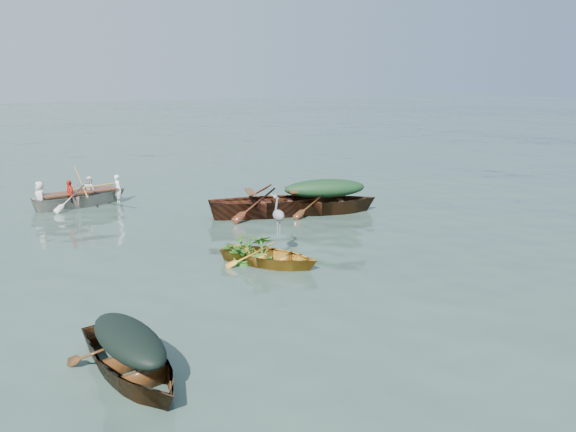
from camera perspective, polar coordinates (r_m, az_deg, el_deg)
name	(u,v)px	position (r m, az deg, el deg)	size (l,w,h in m)	color
ground	(341,266)	(11.80, 5.38, -5.09)	(140.00, 140.00, 0.00)	#374D43
yellow_dinghy	(269,265)	(11.85, -1.89, -4.95)	(1.16, 2.69, 0.69)	gold
dark_covered_boat	(131,376)	(8.07, -15.62, -15.37)	(1.20, 3.24, 0.78)	#552F13
green_tarp_boat	(325,213)	(16.12, 3.73, 0.32)	(1.32, 4.24, 0.98)	#462110
open_wooden_boat	(271,216)	(15.80, -1.74, 0.05)	(1.50, 4.81, 1.15)	#4F2713
rowed_boat	(82,206)	(18.01, -20.21, 0.96)	(1.16, 3.86, 0.89)	beige
dark_tarp_cover	(128,336)	(7.80, -15.92, -11.60)	(0.66, 1.78, 0.40)	black
green_tarp_cover	(325,187)	(15.95, 3.78, 2.93)	(0.73, 2.33, 0.52)	#153318
thwart_benches	(271,195)	(15.66, -1.75, 2.16)	(0.90, 2.40, 0.04)	#4B2911
heron	(279,221)	(12.10, -0.96, -0.53)	(0.28, 0.40, 0.92)	gray
dinghy_weeds	(247,232)	(11.92, -4.22, -1.60)	(0.70, 0.90, 0.60)	#256219
rowers	(79,179)	(17.85, -20.44, 3.54)	(1.04, 2.70, 0.76)	white
oars	(80,191)	(17.91, -20.35, 2.44)	(2.60, 0.60, 0.06)	olive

